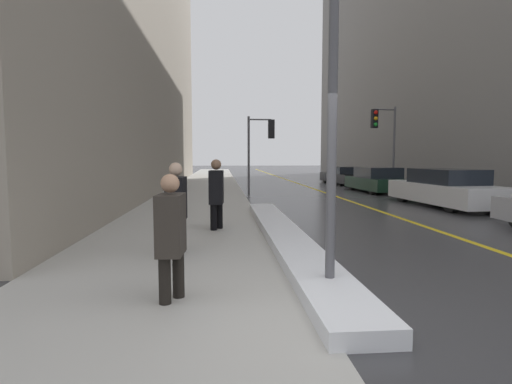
# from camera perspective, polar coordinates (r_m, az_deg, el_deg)

# --- Properties ---
(ground_plane) EXTENTS (160.00, 160.00, 0.00)m
(ground_plane) POSITION_cam_1_polar(r_m,az_deg,el_deg) (4.25, 10.73, -19.05)
(ground_plane) COLOR #38383A
(sidewalk_slab) EXTENTS (4.00, 80.00, 0.01)m
(sidewalk_slab) POSITION_cam_1_polar(r_m,az_deg,el_deg) (18.84, -7.80, -0.31)
(sidewalk_slab) COLOR #B2AFA8
(sidewalk_slab) RESTS_ON ground
(road_centre_stripe) EXTENTS (0.16, 80.00, 0.00)m
(road_centre_stripe) POSITION_cam_1_polar(r_m,az_deg,el_deg) (19.49, 10.11, -0.18)
(road_centre_stripe) COLOR gold
(road_centre_stripe) RESTS_ON ground
(snow_bank_curb) EXTENTS (0.76, 9.69, 0.20)m
(snow_bank_curb) POSITION_cam_1_polar(r_m,az_deg,el_deg) (8.39, 4.07, -6.20)
(snow_bank_curb) COLOR white
(snow_bank_curb) RESTS_ON ground
(building_facade_left) EXTENTS (6.00, 36.00, 18.31)m
(building_facade_left) POSITION_cam_1_polar(r_m,az_deg,el_deg) (25.57, -19.60, 21.58)
(building_facade_left) COLOR gray
(building_facade_left) RESTS_ON ground
(building_facade_right) EXTENTS (6.00, 36.00, 19.36)m
(building_facade_right) POSITION_cam_1_polar(r_m,az_deg,el_deg) (30.39, 24.30, 19.71)
(building_facade_right) COLOR slate
(building_facade_right) RESTS_ON ground
(lamp_post) EXTENTS (0.28, 0.28, 4.77)m
(lamp_post) POSITION_cam_1_polar(r_m,az_deg,el_deg) (5.17, 10.97, 17.60)
(lamp_post) COLOR #515156
(lamp_post) RESTS_ON ground
(traffic_light_near) EXTENTS (1.31, 0.32, 3.69)m
(traffic_light_near) POSITION_cam_1_polar(r_m,az_deg,el_deg) (19.46, 0.97, 7.74)
(traffic_light_near) COLOR #515156
(traffic_light_near) RESTS_ON ground
(traffic_light_far) EXTENTS (1.31, 0.43, 4.19)m
(traffic_light_far) POSITION_cam_1_polar(r_m,az_deg,el_deg) (20.61, 17.65, 8.38)
(traffic_light_far) COLOR #515156
(traffic_light_far) RESTS_ON ground
(pedestrian_trailing) EXTENTS (0.32, 0.51, 1.53)m
(pedestrian_trailing) POSITION_cam_1_polar(r_m,az_deg,el_deg) (4.85, -12.06, -5.52)
(pedestrian_trailing) COLOR black
(pedestrian_trailing) RESTS_ON ground
(pedestrian_in_glasses) EXTENTS (0.35, 0.55, 1.64)m
(pedestrian_in_glasses) POSITION_cam_1_polar(r_m,az_deg,el_deg) (7.23, -11.32, -1.62)
(pedestrian_in_glasses) COLOR black
(pedestrian_in_glasses) RESTS_ON ground
(pedestrian_nearside) EXTENTS (0.35, 0.76, 1.68)m
(pedestrian_nearside) POSITION_cam_1_polar(r_m,az_deg,el_deg) (9.51, -5.68, 0.15)
(pedestrian_nearside) COLOR black
(pedestrian_nearside) RESTS_ON ground
(parked_car_white) EXTENTS (2.01, 4.95, 1.32)m
(parked_car_white) POSITION_cam_1_polar(r_m,az_deg,el_deg) (15.49, 25.34, 0.41)
(parked_car_white) COLOR silver
(parked_car_white) RESTS_ON ground
(parked_car_dark_green) EXTENTS (1.98, 4.27, 1.23)m
(parked_car_dark_green) POSITION_cam_1_polar(r_m,az_deg,el_deg) (20.86, 16.88, 1.61)
(parked_car_dark_green) COLOR black
(parked_car_dark_green) RESTS_ON ground
(parked_car_black) EXTENTS (2.19, 4.78, 1.13)m
(parked_car_black) POSITION_cam_1_polar(r_m,az_deg,el_deg) (26.34, 12.64, 2.29)
(parked_car_black) COLOR black
(parked_car_black) RESTS_ON ground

